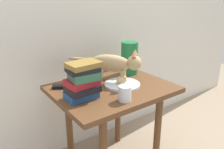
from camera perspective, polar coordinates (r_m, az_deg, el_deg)
name	(u,v)px	position (r m, az deg, el deg)	size (l,w,h in m)	color
back_panel	(78,2)	(1.65, -8.60, 17.61)	(4.00, 0.04, 2.20)	silver
side_table	(112,101)	(1.46, 0.00, -6.58)	(0.71, 0.56, 0.61)	brown
plate	(122,84)	(1.43, 2.58, -2.49)	(0.22, 0.22, 0.01)	silver
bread_roll	(122,80)	(1.42, 2.42, -1.27)	(0.08, 0.06, 0.05)	#E0BC7A
cat	(115,64)	(1.42, 0.72, 2.75)	(0.32, 0.40, 0.23)	tan
book_stack	(83,81)	(1.24, -7.35, -1.59)	(0.19, 0.15, 0.21)	#1E4C8C
green_vase	(129,58)	(1.62, 4.38, 4.16)	(0.12, 0.12, 0.23)	#196B38
candle_jar	(125,94)	(1.22, 3.23, -4.95)	(0.07, 0.07, 0.08)	silver
tv_remote	(65,86)	(1.42, -11.64, -2.92)	(0.15, 0.04, 0.02)	black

